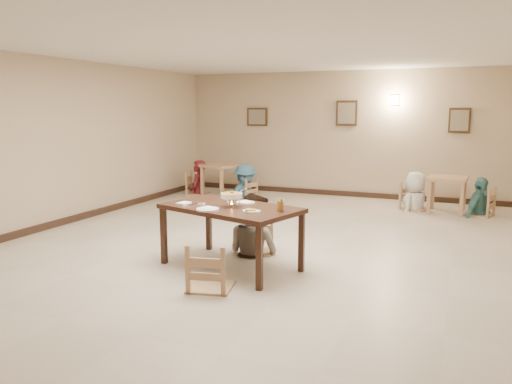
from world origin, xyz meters
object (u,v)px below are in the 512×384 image
at_px(bg_diner_a, 198,160).
at_px(bg_diner_d, 481,177).
at_px(chair_far, 258,223).
at_px(chair_near, 210,245).
at_px(bg_chair_ll, 198,173).
at_px(bg_chair_rl, 416,184).
at_px(bg_chair_rr, 480,190).
at_px(bg_diner_c, 417,172).
at_px(curry_warmer, 232,196).
at_px(bg_table_left, 221,170).
at_px(bg_diner_b, 245,164).
at_px(bg_table_right, 447,183).
at_px(bg_chair_lr, 245,179).
at_px(main_diner, 254,193).
at_px(drink_glass, 280,205).
at_px(main_table, 231,212).

distance_m(bg_diner_a, bg_diner_d, 6.42).
height_order(chair_far, chair_near, chair_near).
distance_m(bg_chair_ll, bg_diner_d, 6.42).
height_order(bg_chair_rl, bg_chair_rr, bg_chair_rl).
xyz_separation_m(chair_far, bg_chair_rl, (1.83, 4.24, 0.09)).
xyz_separation_m(bg_chair_rl, bg_diner_a, (-5.18, -0.05, 0.31)).
bearing_deg(bg_diner_c, curry_warmer, 3.55).
xyz_separation_m(bg_table_left, bg_diner_b, (0.66, -0.06, 0.18)).
distance_m(chair_near, bg_chair_rl, 6.10).
relative_size(chair_near, bg_table_right, 1.35).
distance_m(chair_near, bg_chair_ll, 6.71).
height_order(bg_table_left, bg_chair_lr, bg_chair_lr).
xyz_separation_m(main_diner, bg_diner_a, (-3.30, 4.25, -0.04)).
bearing_deg(drink_glass, main_diner, 130.99).
relative_size(drink_glass, bg_chair_lr, 0.17).
bearing_deg(bg_chair_ll, drink_glass, -155.03).
bearing_deg(bg_diner_b, bg_table_right, -66.85).
bearing_deg(bg_diner_a, main_diner, 23.51).
xyz_separation_m(main_table, bg_chair_ll, (-3.28, 4.98, -0.21)).
xyz_separation_m(main_table, bg_diner_d, (3.14, 4.92, 0.02)).
bearing_deg(bg_diner_a, bg_chair_rr, 75.15).
relative_size(bg_chair_rl, bg_diner_c, 0.68).
distance_m(curry_warmer, bg_chair_rl, 5.41).
bearing_deg(curry_warmer, chair_far, 87.18).
distance_m(chair_near, bg_table_right, 6.25).
height_order(bg_table_left, bg_diner_c, bg_diner_c).
bearing_deg(curry_warmer, main_diner, 90.74).
height_order(bg_chair_rr, bg_diner_a, bg_diner_a).
relative_size(main_diner, bg_diner_b, 1.09).
bearing_deg(bg_table_left, chair_far, -57.29).
distance_m(bg_chair_rl, bg_diner_d, 1.26).
xyz_separation_m(main_diner, bg_chair_rl, (1.88, 4.30, -0.35)).
bearing_deg(chair_near, bg_diner_b, -83.22).
height_order(bg_diner_a, bg_diner_c, bg_diner_a).
xyz_separation_m(bg_chair_lr, bg_chair_rr, (5.10, 0.01, 0.05)).
distance_m(chair_far, bg_diner_d, 5.16).
relative_size(chair_near, main_diner, 0.60).
bearing_deg(drink_glass, bg_diner_a, 128.36).
distance_m(chair_far, bg_diner_b, 4.60).
xyz_separation_m(chair_far, curry_warmer, (-0.04, -0.81, 0.53)).
height_order(curry_warmer, bg_chair_rr, curry_warmer).
bearing_deg(bg_diner_b, bg_diner_c, -65.69).
xyz_separation_m(curry_warmer, bg_chair_ll, (-3.31, 5.00, -0.44)).
relative_size(drink_glass, bg_diner_d, 0.11).
bearing_deg(chair_near, bg_chair_rl, -120.17).
xyz_separation_m(main_table, bg_chair_lr, (-1.96, 4.90, -0.28)).
relative_size(main_table, bg_chair_lr, 2.10).
xyz_separation_m(bg_chair_rl, bg_diner_b, (-3.86, -0.12, 0.27)).
distance_m(bg_diner_c, bg_diner_d, 1.24).
relative_size(bg_chair_rr, bg_diner_d, 0.68).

